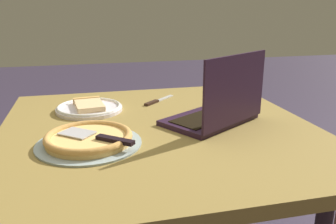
{
  "coord_description": "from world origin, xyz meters",
  "views": [
    {
      "loc": [
        0.24,
        1.13,
        1.15
      ],
      "look_at": [
        -0.05,
        -0.05,
        0.77
      ],
      "focal_mm": 37.45,
      "sensor_mm": 36.0,
      "label": 1
    }
  ],
  "objects_px": {
    "pizza_tray": "(89,139)",
    "table_knife": "(157,101)",
    "dining_table": "(159,143)",
    "laptop": "(218,109)",
    "pizza_plate": "(89,107)"
  },
  "relations": [
    {
      "from": "laptop",
      "to": "dining_table",
      "type": "bearing_deg",
      "value": -7.45
    },
    {
      "from": "dining_table",
      "to": "pizza_plate",
      "type": "height_order",
      "value": "pizza_plate"
    },
    {
      "from": "dining_table",
      "to": "laptop",
      "type": "relative_size",
      "value": 2.77
    },
    {
      "from": "pizza_plate",
      "to": "pizza_tray",
      "type": "height_order",
      "value": "same"
    },
    {
      "from": "dining_table",
      "to": "table_knife",
      "type": "bearing_deg",
      "value": -100.74
    },
    {
      "from": "dining_table",
      "to": "pizza_plate",
      "type": "distance_m",
      "value": 0.35
    },
    {
      "from": "laptop",
      "to": "pizza_tray",
      "type": "distance_m",
      "value": 0.46
    },
    {
      "from": "table_knife",
      "to": "pizza_plate",
      "type": "bearing_deg",
      "value": 12.38
    },
    {
      "from": "pizza_tray",
      "to": "table_knife",
      "type": "height_order",
      "value": "pizza_tray"
    },
    {
      "from": "laptop",
      "to": "table_knife",
      "type": "distance_m",
      "value": 0.38
    },
    {
      "from": "pizza_plate",
      "to": "pizza_tray",
      "type": "relative_size",
      "value": 0.82
    },
    {
      "from": "dining_table",
      "to": "laptop",
      "type": "xyz_separation_m",
      "value": [
        -0.21,
        0.03,
        0.12
      ]
    },
    {
      "from": "laptop",
      "to": "table_knife",
      "type": "relative_size",
      "value": 2.49
    },
    {
      "from": "pizza_plate",
      "to": "table_knife",
      "type": "relative_size",
      "value": 1.65
    },
    {
      "from": "pizza_tray",
      "to": "table_knife",
      "type": "xyz_separation_m",
      "value": [
        -0.3,
        -0.43,
        -0.01
      ]
    }
  ]
}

